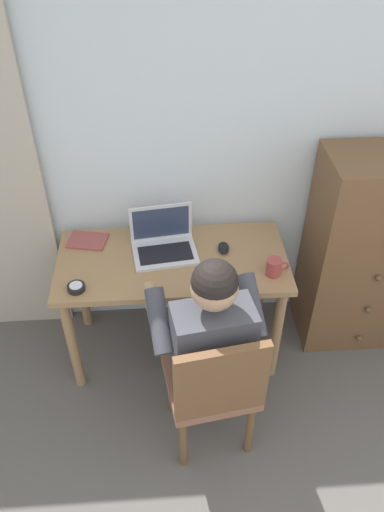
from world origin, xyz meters
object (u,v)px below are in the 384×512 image
(person_seated, at_px, (206,331))
(chair, at_px, (214,386))
(dresser, at_px, (365,252))
(computer_mouse, at_px, (224,248))
(desk, at_px, (173,274))
(coffee_mug, at_px, (274,267))
(laptop, at_px, (164,243))
(desk_clock, at_px, (76,287))
(notebook_pad, at_px, (88,241))

(person_seated, bearing_deg, chair, -82.09)
(dresser, relative_size, computer_mouse, 12.46)
(desk, bearing_deg, computer_mouse, 11.18)
(computer_mouse, bearing_deg, coffee_mug, -37.69)
(desk, distance_m, chair, 0.69)
(chair, bearing_deg, laptop, 105.92)
(desk, relative_size, desk_clock, 13.77)
(coffee_mug, bearing_deg, person_seated, -139.91)
(person_seated, xyz_separation_m, computer_mouse, (0.14, 0.53, 0.07))
(dresser, xyz_separation_m, computer_mouse, (-0.83, -0.04, 0.12))
(computer_mouse, height_order, desk_clock, computer_mouse)
(coffee_mug, bearing_deg, desk_clock, -177.22)
(chair, height_order, computer_mouse, chair)
(laptop, distance_m, coffee_mug, 0.61)
(dresser, bearing_deg, notebook_pad, 177.05)
(chair, xyz_separation_m, coffee_mug, (0.35, 0.50, 0.28))
(desk_clock, xyz_separation_m, coffee_mug, (1.01, 0.05, 0.03))
(computer_mouse, xyz_separation_m, notebook_pad, (-0.75, 0.13, -0.01))
(dresser, xyz_separation_m, laptop, (-1.16, -0.02, 0.15))
(desk, bearing_deg, notebook_pad, 158.77)
(laptop, height_order, computer_mouse, laptop)
(person_seated, bearing_deg, desk, 106.72)
(computer_mouse, bearing_deg, chair, -95.27)
(dresser, height_order, desk_clock, dresser)
(desk_clock, bearing_deg, desk, 22.71)
(chair, bearing_deg, person_seated, 97.91)
(person_seated, relative_size, notebook_pad, 5.66)
(laptop, bearing_deg, person_seated, -71.59)
(dresser, height_order, person_seated, dresser)
(coffee_mug, bearing_deg, laptop, 157.29)
(laptop, bearing_deg, computer_mouse, -4.26)
(dresser, distance_m, person_seated, 1.13)
(dresser, relative_size, notebook_pad, 5.93)
(chair, xyz_separation_m, person_seated, (-0.03, 0.18, 0.18))
(chair, distance_m, coffee_mug, 0.67)
(chair, distance_m, desk_clock, 0.83)
(laptop, relative_size, computer_mouse, 3.69)
(desk, bearing_deg, dresser, 5.12)
(desk, height_order, coffee_mug, coffee_mug)
(desk, height_order, computer_mouse, computer_mouse)
(laptop, height_order, desk_clock, laptop)
(dresser, bearing_deg, computer_mouse, -176.97)
(desk_clock, bearing_deg, chair, -34.48)
(chair, height_order, coffee_mug, chair)
(laptop, xyz_separation_m, desk_clock, (-0.45, -0.28, -0.04))
(desk, height_order, dresser, dresser)
(desk_clock, bearing_deg, computer_mouse, 18.64)
(chair, bearing_deg, desk_clock, 145.52)
(laptop, xyz_separation_m, coffee_mug, (0.56, -0.24, -0.00))
(person_seated, bearing_deg, desk_clock, 156.86)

